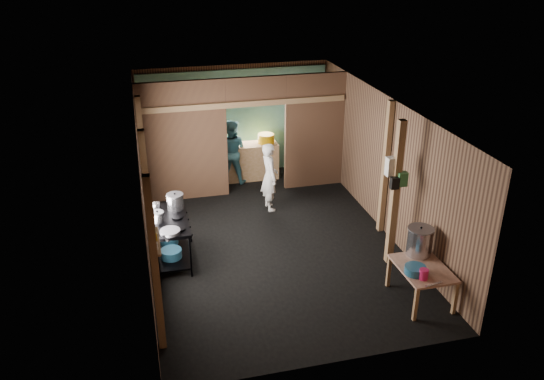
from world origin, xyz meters
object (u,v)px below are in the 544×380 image
object	(u,v)px
prep_table	(421,283)
cook	(269,177)
stove_pot_large	(175,202)
stock_pot	(420,242)
pink_bucket	(424,274)
gas_range	(170,240)
yellow_tub	(266,138)

from	to	relation	value
prep_table	cook	size ratio (longest dim) A/B	0.69
stove_pot_large	stock_pot	world-z (taller)	stove_pot_large
stock_pot	pink_bucket	size ratio (longest dim) A/B	3.00
stock_pot	pink_bucket	distance (m)	0.73
gas_range	prep_table	size ratio (longest dim) A/B	1.38
pink_bucket	cook	distance (m)	4.24
stove_pot_large	stock_pot	distance (m)	4.24
stove_pot_large	cook	size ratio (longest dim) A/B	0.21
stove_pot_large	cook	world-z (taller)	cook
cook	yellow_tub	bearing A→B (deg)	-15.61
stock_pot	cook	distance (m)	3.72
prep_table	yellow_tub	world-z (taller)	yellow_tub
gas_range	cook	size ratio (longest dim) A/B	0.95
stove_pot_large	gas_range	bearing A→B (deg)	-114.73
stove_pot_large	pink_bucket	size ratio (longest dim) A/B	1.91
prep_table	pink_bucket	distance (m)	0.50
gas_range	stock_pot	size ratio (longest dim) A/B	2.80
stove_pot_large	yellow_tub	size ratio (longest dim) A/B	0.81
prep_table	cook	bearing A→B (deg)	112.20
stock_pot	cook	bearing A→B (deg)	116.10
stock_pot	cook	size ratio (longest dim) A/B	0.34
stove_pot_large	cook	bearing A→B (deg)	30.84
prep_table	yellow_tub	distance (m)	5.59
gas_range	stock_pot	distance (m)	4.23
gas_range	pink_bucket	xyz separation A→B (m)	(3.56, -2.43, 0.26)
prep_table	stove_pot_large	xyz separation A→B (m)	(-3.54, 2.52, 0.65)
stock_pot	yellow_tub	size ratio (longest dim) A/B	1.27
prep_table	stove_pot_large	size ratio (longest dim) A/B	3.20
pink_bucket	yellow_tub	distance (m)	5.81
stove_pot_large	yellow_tub	xyz separation A→B (m)	(2.36, 2.90, 0.01)
prep_table	pink_bucket	world-z (taller)	pink_bucket
stock_pot	stove_pot_large	bearing A→B (deg)	149.73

